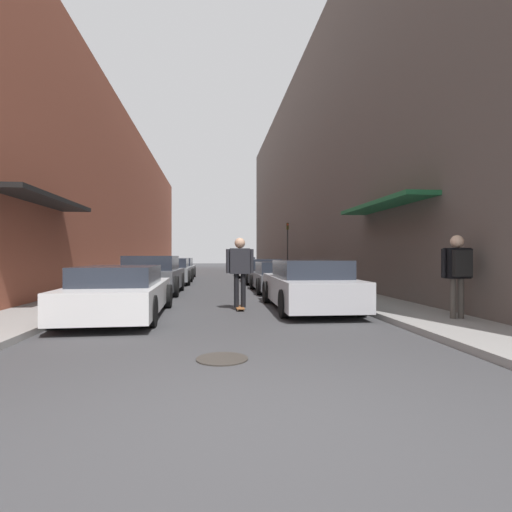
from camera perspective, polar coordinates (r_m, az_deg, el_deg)
The scene contains 18 objects.
ground at distance 21.65m, azimuth -5.55°, elevation -3.63°, with size 100.44×100.44×0.00m, color #38383A.
curb_strip_left at distance 26.51m, azimuth -14.94°, elevation -2.83°, with size 1.80×45.65×0.12m.
curb_strip_right at distance 26.59m, azimuth 3.56°, elevation -2.82°, with size 1.80×45.65×0.12m.
building_row_left at distance 27.28m, azimuth -21.02°, elevation 7.32°, with size 4.90×45.65×9.69m.
building_row_right at distance 27.72m, azimuth 9.60°, elevation 11.23°, with size 4.90×45.65×13.53m.
parked_car_left_0 at distance 9.59m, azimuth -18.74°, elevation -4.87°, with size 1.95×4.73×1.16m.
parked_car_left_1 at distance 14.98m, azimuth -14.56°, elevation -2.71°, with size 2.06×4.12×1.39m.
parked_car_left_2 at distance 20.09m, azimuth -12.05°, elevation -2.15°, with size 1.99×3.92×1.26m.
parked_car_left_3 at distance 24.92m, azimuth -11.04°, elevation -1.76°, with size 1.99×4.26×1.25m.
parked_car_right_0 at distance 10.51m, azimuth 7.46°, elevation -4.16°, with size 1.97×4.70×1.28m.
parked_car_right_1 at distance 15.39m, azimuth 3.15°, elevation -3.05°, with size 1.91×3.94×1.16m.
parked_car_right_2 at distance 20.18m, azimuth 0.87°, elevation -2.23°, with size 1.95×4.26×1.22m.
parked_car_right_3 at distance 25.95m, azimuth -0.57°, elevation -1.77°, with size 2.07×4.48×1.14m.
parked_car_right_4 at distance 31.84m, azimuth -1.73°, elevation -1.35°, with size 1.91×4.38×1.27m.
skateboarder at distance 10.28m, azimuth -2.32°, elevation -1.33°, with size 0.71×0.78×1.86m.
manhole_cover at distance 5.55m, azimuth -4.86°, elevation -14.42°, with size 0.70×0.70×0.02m.
traffic_light at distance 27.14m, azimuth 4.52°, elevation 1.92°, with size 0.16×0.22×3.49m.
pedestrian at distance 9.05m, azimuth 26.89°, elevation -1.34°, with size 0.68×0.37×1.69m.
Camera 1 is at (-0.27, -3.34, 1.40)m, focal length 28.00 mm.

